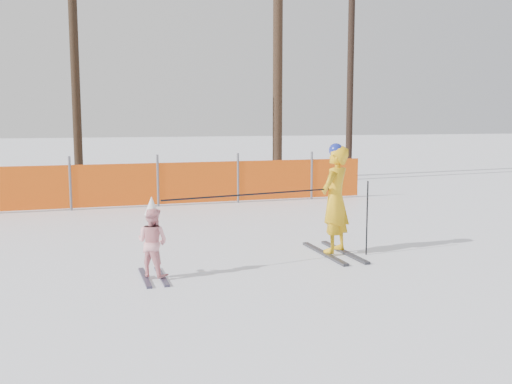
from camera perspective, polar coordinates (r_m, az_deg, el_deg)
ground at (r=8.29m, az=1.06°, el=-7.29°), size 120.00×120.00×0.00m
adult at (r=8.86m, az=7.91°, el=-0.75°), size 0.71×1.53×1.73m
child at (r=7.63m, az=-10.32°, el=-4.86°), size 0.56×0.95×1.09m
ski_poles at (r=8.30m, az=3.22°, el=-1.00°), size 3.21×0.49×1.15m
safety_fence at (r=13.75m, az=-19.68°, el=0.47°), size 15.37×0.06×1.25m
tree_trunks at (r=19.11m, az=-1.84°, el=11.45°), size 9.16×1.19×7.32m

